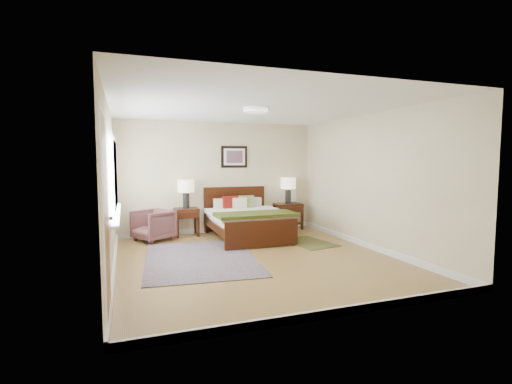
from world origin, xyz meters
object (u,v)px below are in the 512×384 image
Objects in this scene: bed at (246,216)px; lamp_right at (288,185)px; nightstand_right at (288,213)px; lamp_left at (186,188)px; armchair at (153,225)px; nightstand_left at (187,214)px; rug_persian at (201,259)px.

bed is 1.56m from lamp_right.
nightstand_right is at bearing -90.00° from lamp_right.
lamp_left reaches higher than armchair.
nightstand_left reaches higher than rug_persian.
lamp_left is 0.24× the size of rug_persian.
nightstand_right is 0.66m from lamp_right.
bed is 1.45m from nightstand_right.
lamp_right is at bearing 43.94° from rug_persian.
lamp_right is at bearing 28.62° from bed.
armchair is (-1.87, 0.42, -0.15)m from bed.
armchair is at bearing -159.46° from lamp_left.
bed reaches higher than nightstand_right.
bed is 1.46m from lamp_left.
nightstand_left is 0.78m from armchair.
bed is 3.08× the size of lamp_left.
nightstand_right is 3.15m from armchair.
lamp_left is 2.42m from lamp_right.
nightstand_left is at bearing -179.85° from nightstand_right.
bed is at bearing -31.20° from lamp_left.
lamp_left is (-2.42, 0.01, 0.66)m from nightstand_right.
nightstand_left is 0.98× the size of nightstand_right.
armchair is at bearing 167.19° from bed.
rug_persian is at bearing -133.30° from bed.
lamp_right is at bearing 0.00° from lamp_left.
nightstand_left is (-1.15, 0.67, 0.01)m from bed.
lamp_right is (2.42, 0.00, 0.01)m from lamp_left.
rug_persian is at bearing -141.36° from lamp_right.
rug_persian is (-1.24, -1.31, -0.46)m from bed.
rug_persian is (-0.09, -1.98, -0.47)m from nightstand_left.
nightstand_right is at bearing 28.11° from bed.
bed is at bearing -30.42° from nightstand_left.
nightstand_right reaches higher than rug_persian.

